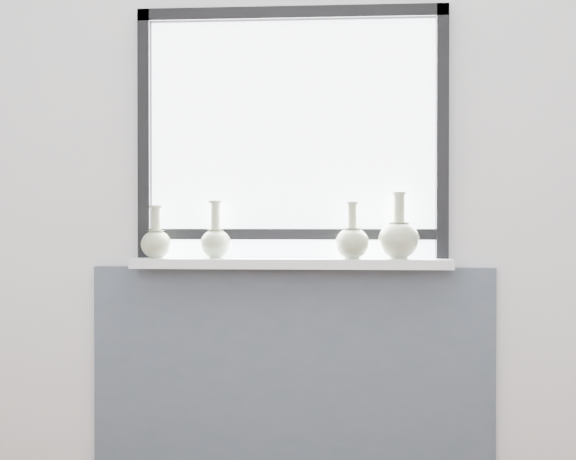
# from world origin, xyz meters

# --- Properties ---
(back_wall) EXTENTS (3.60, 0.02, 2.60)m
(back_wall) POSITION_xyz_m (0.00, 1.81, 1.30)
(back_wall) COLOR silver
(back_wall) RESTS_ON ground
(apron_panel) EXTENTS (1.70, 0.03, 0.86)m
(apron_panel) POSITION_xyz_m (0.00, 1.78, 0.43)
(apron_panel) COLOR #495264
(apron_panel) RESTS_ON ground
(windowsill) EXTENTS (1.32, 0.18, 0.04)m
(windowsill) POSITION_xyz_m (0.00, 1.71, 0.88)
(windowsill) COLOR white
(windowsill) RESTS_ON apron_panel
(window) EXTENTS (1.30, 0.06, 1.05)m
(window) POSITION_xyz_m (0.00, 1.77, 1.44)
(window) COLOR black
(window) RESTS_ON windowsill
(vase_a) EXTENTS (0.13, 0.13, 0.22)m
(vase_a) POSITION_xyz_m (-0.56, 1.69, 0.97)
(vase_a) COLOR #A4B08E
(vase_a) RESTS_ON windowsill
(vase_b) EXTENTS (0.13, 0.13, 0.24)m
(vase_b) POSITION_xyz_m (-0.32, 1.72, 0.98)
(vase_b) COLOR #A4B08E
(vase_b) RESTS_ON windowsill
(vase_c) EXTENTS (0.14, 0.14, 0.23)m
(vase_c) POSITION_xyz_m (0.25, 1.68, 0.97)
(vase_c) COLOR #A4B08E
(vase_c) RESTS_ON windowsill
(vase_d) EXTENTS (0.17, 0.17, 0.27)m
(vase_d) POSITION_xyz_m (0.44, 1.71, 0.99)
(vase_d) COLOR #A4B08E
(vase_d) RESTS_ON windowsill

